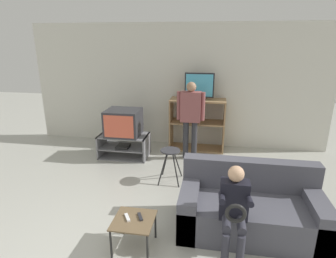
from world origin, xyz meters
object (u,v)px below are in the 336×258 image
at_px(remote_control_white, 127,217).
at_px(folding_stool, 170,156).
at_px(remote_control_black, 140,217).
at_px(tv_stand, 124,146).
at_px(media_shelf, 197,124).
at_px(couch, 250,209).
at_px(television_flat, 199,87).
at_px(person_standing_adult, 191,114).
at_px(person_seated_child, 234,206).
at_px(snack_table, 134,223).
at_px(television_main, 123,123).

bearing_deg(remote_control_white, folding_stool, 51.08).
height_order(remote_control_black, remote_control_white, same).
bearing_deg(tv_stand, folding_stool, -38.67).
height_order(tv_stand, folding_stool, folding_stool).
height_order(media_shelf, couch, media_shelf).
height_order(tv_stand, couch, couch).
relative_size(tv_stand, remote_control_white, 6.68).
distance_m(television_flat, person_standing_adult, 0.68).
bearing_deg(person_seated_child, remote_control_white, -176.63).
xyz_separation_m(folding_stool, remote_control_white, (-0.22, -1.62, -0.07)).
distance_m(snack_table, remote_control_white, 0.09).
bearing_deg(media_shelf, folding_stool, -102.06).
height_order(television_flat, couch, television_flat).
distance_m(television_flat, remote_control_white, 3.32).
relative_size(remote_control_black, person_seated_child, 0.14).
bearing_deg(remote_control_black, tv_stand, 85.52).
distance_m(tv_stand, remote_control_black, 2.64).
distance_m(television_flat, couch, 2.90).
height_order(tv_stand, remote_control_white, tv_stand).
distance_m(media_shelf, snack_table, 3.19).
bearing_deg(television_main, person_seated_child, -50.37).
height_order(television_main, person_standing_adult, person_standing_adult).
distance_m(remote_control_black, person_seated_child, 1.04).
distance_m(tv_stand, television_main, 0.49).
height_order(television_flat, person_seated_child, television_flat).
bearing_deg(folding_stool, remote_control_black, -93.08).
relative_size(media_shelf, person_seated_child, 1.11).
bearing_deg(tv_stand, snack_table, -69.50).
relative_size(remote_control_white, person_seated_child, 0.14).
height_order(tv_stand, snack_table, tv_stand).
height_order(folding_stool, remote_control_black, folding_stool).
height_order(television_flat, remote_control_black, television_flat).
xyz_separation_m(television_main, remote_control_white, (0.85, -2.48, -0.33)).
xyz_separation_m(tv_stand, folding_stool, (1.08, -0.86, 0.22)).
bearing_deg(remote_control_white, couch, -9.37).
relative_size(television_main, remote_control_black, 4.54).
height_order(folding_stool, person_standing_adult, person_standing_adult).
bearing_deg(person_seated_child, tv_stand, 129.75).
height_order(tv_stand, media_shelf, media_shelf).
height_order(media_shelf, folding_stool, media_shelf).
bearing_deg(remote_control_black, television_main, 85.36).
xyz_separation_m(folding_stool, remote_control_black, (-0.08, -1.58, -0.07)).
distance_m(tv_stand, remote_control_white, 2.63).
distance_m(folding_stool, person_seated_child, 1.81).
relative_size(tv_stand, snack_table, 2.14).
xyz_separation_m(folding_stool, person_seated_child, (0.93, -1.55, 0.15)).
height_order(television_main, couch, television_main).
relative_size(television_main, remote_control_white, 4.54).
bearing_deg(person_standing_adult, media_shelf, 79.45).
distance_m(television_main, remote_control_black, 2.65).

